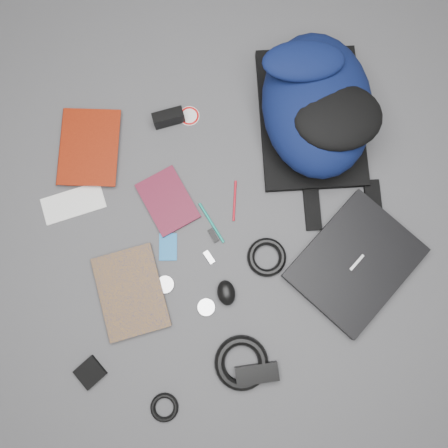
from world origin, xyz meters
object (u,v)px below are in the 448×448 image
object	(u,v)px
textbook_red	(60,147)
dvd_case	(168,201)
pouch	(90,372)
comic_book	(100,301)
mouse	(226,293)
power_brick	(257,374)
compact_camera	(169,118)
backpack	(317,105)
laptop	(355,263)

from	to	relation	value
textbook_red	dvd_case	distance (m)	0.42
dvd_case	pouch	bearing A→B (deg)	-142.05
comic_book	mouse	bearing A→B (deg)	-12.31
textbook_red	power_brick	size ratio (longest dim) A/B	2.03
textbook_red	compact_camera	xyz separation A→B (m)	(0.38, -0.02, 0.01)
mouse	pouch	size ratio (longest dim) A/B	1.08
backpack	comic_book	distance (m)	0.94
comic_book	power_brick	xyz separation A→B (m)	(0.41, -0.37, 0.01)
comic_book	dvd_case	world-z (taller)	comic_book
comic_book	power_brick	world-z (taller)	power_brick
textbook_red	pouch	distance (m)	0.75
backpack	power_brick	distance (m)	0.88
laptop	dvd_case	bearing A→B (deg)	113.74
textbook_red	dvd_case	world-z (taller)	textbook_red
comic_book	laptop	bearing A→B (deg)	-7.53
dvd_case	laptop	bearing A→B (deg)	-47.99
dvd_case	compact_camera	distance (m)	0.29
comic_book	dvd_case	xyz separation A→B (m)	(0.30, 0.25, -0.00)
laptop	power_brick	xyz separation A→B (m)	(-0.41, -0.23, -0.00)
mouse	pouch	xyz separation A→B (m)	(-0.48, -0.10, -0.01)
backpack	pouch	bearing A→B (deg)	-133.62
laptop	comic_book	xyz separation A→B (m)	(-0.82, 0.14, -0.01)
dvd_case	mouse	size ratio (longest dim) A/B	2.49
mouse	power_brick	distance (m)	0.27
mouse	pouch	world-z (taller)	mouse
power_brick	dvd_case	bearing A→B (deg)	109.92
pouch	compact_camera	bearing A→B (deg)	56.85
laptop	dvd_case	xyz separation A→B (m)	(-0.52, 0.39, -0.01)
mouse	power_brick	world-z (taller)	mouse
mouse	laptop	bearing A→B (deg)	1.77
dvd_case	comic_book	bearing A→B (deg)	-151.69
dvd_case	compact_camera	xyz separation A→B (m)	(0.09, 0.27, 0.02)
laptop	pouch	size ratio (longest dim) A/B	5.11
backpack	compact_camera	xyz separation A→B (m)	(-0.47, 0.14, -0.09)
backpack	comic_book	size ratio (longest dim) A/B	1.99
comic_book	dvd_case	distance (m)	0.39
textbook_red	laptop	bearing A→B (deg)	-20.08
textbook_red	power_brick	world-z (taller)	power_brick
backpack	comic_book	world-z (taller)	backpack
backpack	pouch	xyz separation A→B (m)	(-0.94, -0.59, -0.11)
dvd_case	pouch	world-z (taller)	pouch
power_brick	pouch	world-z (taller)	power_brick
comic_book	compact_camera	size ratio (longest dim) A/B	2.62
comic_book	power_brick	distance (m)	0.55
textbook_red	power_brick	distance (m)	1.00
compact_camera	pouch	distance (m)	0.87
backpack	dvd_case	size ratio (longest dim) A/B	2.71
mouse	backpack	bearing A→B (deg)	52.79
textbook_red	dvd_case	bearing A→B (deg)	-25.05
power_brick	compact_camera	bearing A→B (deg)	101.31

